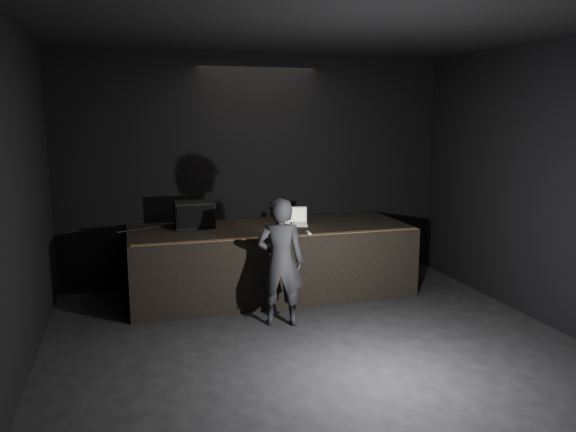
% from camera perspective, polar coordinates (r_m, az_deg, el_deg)
% --- Properties ---
extents(ground, '(7.00, 7.00, 0.00)m').
position_cam_1_polar(ground, '(5.93, 5.06, -15.67)').
color(ground, black).
rests_on(ground, ground).
extents(room_walls, '(6.10, 7.10, 3.52)m').
position_cam_1_polar(room_walls, '(5.37, 5.40, 4.15)').
color(room_walls, black).
rests_on(room_walls, ground).
extents(stage_riser, '(4.00, 1.50, 1.00)m').
position_cam_1_polar(stage_riser, '(8.21, -1.80, -4.50)').
color(stage_riser, black).
rests_on(stage_riser, ground).
extents(riser_lip, '(3.92, 0.10, 0.01)m').
position_cam_1_polar(riser_lip, '(7.43, -0.45, -2.07)').
color(riser_lip, brown).
rests_on(riser_lip, stage_riser).
extents(stage_monitor, '(0.56, 0.41, 0.37)m').
position_cam_1_polar(stage_monitor, '(8.11, -9.48, 0.14)').
color(stage_monitor, black).
rests_on(stage_monitor, stage_riser).
extents(cable, '(0.88, 0.41, 0.02)m').
position_cam_1_polar(cable, '(8.18, -13.97, -1.19)').
color(cable, black).
rests_on(cable, stage_riser).
extents(laptop, '(0.43, 0.40, 0.25)m').
position_cam_1_polar(laptop, '(8.24, 0.70, -0.43)').
color(laptop, silver).
rests_on(laptop, stage_riser).
extents(beer_can, '(0.06, 0.06, 0.14)m').
position_cam_1_polar(beer_can, '(7.72, 0.44, -1.11)').
color(beer_can, silver).
rests_on(beer_can, stage_riser).
extents(plastic_cup, '(0.08, 0.08, 0.10)m').
position_cam_1_polar(plastic_cup, '(7.92, -5.22, -1.02)').
color(plastic_cup, white).
rests_on(plastic_cup, stage_riser).
extents(wii_remote, '(0.05, 0.17, 0.03)m').
position_cam_1_polar(wii_remote, '(7.58, 2.10, -1.75)').
color(wii_remote, white).
rests_on(wii_remote, stage_riser).
extents(person, '(0.67, 0.53, 1.60)m').
position_cam_1_polar(person, '(6.93, -0.78, -4.71)').
color(person, black).
rests_on(person, ground).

